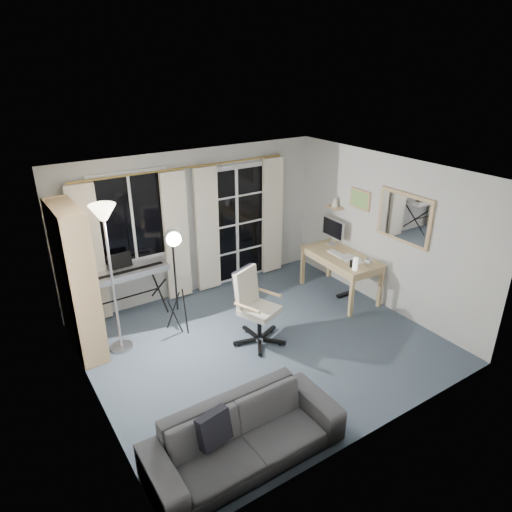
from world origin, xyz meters
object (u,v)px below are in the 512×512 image
Objects in this scene: bookshelf at (75,287)px; keyboard_piano at (124,275)px; desk at (341,260)px; monitor at (333,229)px; studio_light at (174,250)px; office_chair at (252,300)px; mug at (369,261)px; sofa at (244,428)px; torchiere_lamp at (106,236)px.

bookshelf is 0.95m from keyboard_piano.
monitor is at bearing 69.09° from desk.
office_chair is at bearing -30.20° from studio_light.
desk is (2.74, -0.38, -0.67)m from studio_light.
office_chair is at bearing -167.86° from desk.
desk is at bearing 101.31° from mug.
desk is at bearing -21.94° from keyboard_piano.
mug is at bearing -76.01° from desk.
keyboard_piano is 2.59× the size of monitor.
sofa is at bearing -140.32° from monitor.
bookshelf is 4.08m from desk.
bookshelf is 2.33m from office_chair.
torchiere_lamp is at bearing 99.75° from sofa.
office_chair is 1.96m from desk.
studio_light is at bearing -6.23° from torchiere_lamp.
bookshelf is 2.95m from sofa.
sofa is (-3.24, -1.56, -0.40)m from mug.
monitor is 4.40× the size of mug.
sofa is at bearing -90.23° from keyboard_piano.
desk is at bearing -12.36° from office_chair.
bookshelf is at bearing 177.60° from studio_light.
monitor is (3.43, -0.73, 0.26)m from keyboard_piano.
bookshelf is at bearing 132.09° from office_chair.
studio_light is 2.85m from desk.
studio_light is (0.84, -0.09, -0.35)m from torchiere_lamp.
desk is 0.61m from monitor.
studio_light is 1.53× the size of office_chair.
torchiere_lamp is (0.43, -0.22, 0.68)m from bookshelf.
keyboard_piano reaches higher than desk.
desk is 0.53m from mug.
keyboard_piano is 1.27× the size of office_chair.
keyboard_piano is 0.69× the size of sofa.
keyboard_piano is at bearing 170.62° from monitor.
torchiere_lamp is 1.49× the size of desk.
torchiere_lamp is 1.52× the size of keyboard_piano.
torchiere_lamp is at bearing 175.12° from desk.
torchiere_lamp is at bearing -175.02° from studio_light.
studio_light is 13.75× the size of mug.
keyboard_piano reaches higher than sofa.
bookshelf reaches higher than desk.
desk is (4.01, -0.69, -0.34)m from bookshelf.
bookshelf reaches higher than keyboard_piano.
torchiere_lamp is 3.83m from monitor.
keyboard_piano is at bearing 153.21° from mug.
office_chair is (2.07, -1.01, -0.35)m from bookshelf.
sofa reaches higher than desk.
office_chair reaches higher than desk.
bookshelf reaches higher than mug.
office_chair is 0.77× the size of desk.
mug is (2.04, -0.18, 0.15)m from office_chair.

